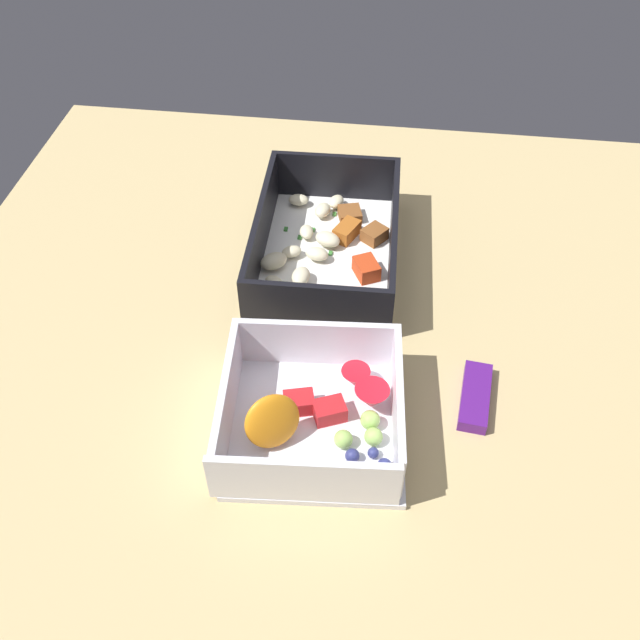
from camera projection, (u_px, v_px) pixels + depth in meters
table_surface at (329, 357)px, 67.08cm from camera, size 80.00×80.00×2.00cm
pasta_container at (326, 246)px, 73.90cm from camera, size 22.01×14.82×6.03cm
fruit_bowl at (316, 414)px, 58.84cm from camera, size 15.65×15.65×5.53cm
candy_bar at (475, 397)px, 61.76cm from camera, size 7.21×3.13×1.20cm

